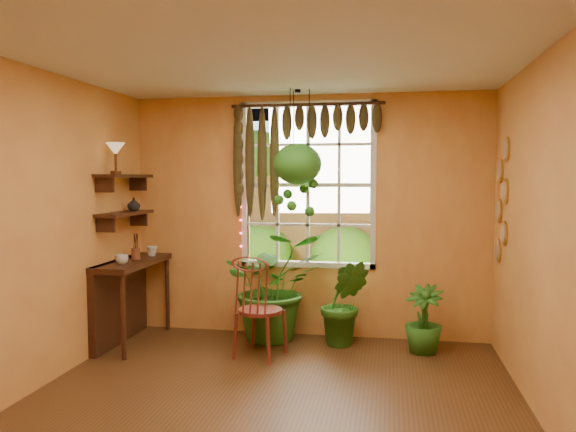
# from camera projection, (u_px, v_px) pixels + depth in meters

# --- Properties ---
(floor) EXTENTS (4.50, 4.50, 0.00)m
(floor) POSITION_uv_depth(u_px,v_px,m) (264.00, 417.00, 4.18)
(floor) COLOR #503116
(floor) RESTS_ON ground
(ceiling) EXTENTS (4.50, 4.50, 0.00)m
(ceiling) POSITION_uv_depth(u_px,v_px,m) (262.00, 49.00, 3.99)
(ceiling) COLOR silver
(ceiling) RESTS_ON wall_back
(wall_back) EXTENTS (4.00, 0.00, 4.00)m
(wall_back) POSITION_uv_depth(u_px,v_px,m) (308.00, 216.00, 6.29)
(wall_back) COLOR #E3A14D
(wall_back) RESTS_ON floor
(wall_left) EXTENTS (0.00, 4.50, 4.50)m
(wall_left) POSITION_uv_depth(u_px,v_px,m) (17.00, 233.00, 4.44)
(wall_left) COLOR #E3A14D
(wall_left) RESTS_ON floor
(wall_right) EXTENTS (0.00, 4.50, 4.50)m
(wall_right) POSITION_uv_depth(u_px,v_px,m) (556.00, 243.00, 3.73)
(wall_right) COLOR #E3A14D
(wall_right) RESTS_ON floor
(window) EXTENTS (1.52, 0.10, 1.86)m
(window) POSITION_uv_depth(u_px,v_px,m) (308.00, 185.00, 6.30)
(window) COLOR silver
(window) RESTS_ON wall_back
(valance_vine) EXTENTS (1.70, 0.12, 1.10)m
(valance_vine) POSITION_uv_depth(u_px,v_px,m) (299.00, 133.00, 6.16)
(valance_vine) COLOR #3B1D10
(valance_vine) RESTS_ON window
(string_lights) EXTENTS (0.03, 0.03, 1.54)m
(string_lights) POSITION_uv_depth(u_px,v_px,m) (240.00, 180.00, 6.34)
(string_lights) COLOR #FF2633
(string_lights) RESTS_ON window
(wall_plates) EXTENTS (0.04, 0.32, 1.10)m
(wall_plates) POSITION_uv_depth(u_px,v_px,m) (501.00, 202.00, 5.48)
(wall_plates) COLOR #F4EBC7
(wall_plates) RESTS_ON wall_right
(counter_ledge) EXTENTS (0.40, 1.20, 0.90)m
(counter_ledge) POSITION_uv_depth(u_px,v_px,m) (124.00, 292.00, 6.05)
(counter_ledge) COLOR #3B1D10
(counter_ledge) RESTS_ON floor
(shelf_lower) EXTENTS (0.25, 0.90, 0.04)m
(shelf_lower) POSITION_uv_depth(u_px,v_px,m) (125.00, 214.00, 5.99)
(shelf_lower) COLOR #3B1D10
(shelf_lower) RESTS_ON wall_left
(shelf_upper) EXTENTS (0.25, 0.90, 0.04)m
(shelf_upper) POSITION_uv_depth(u_px,v_px,m) (124.00, 176.00, 5.96)
(shelf_upper) COLOR #3B1D10
(shelf_upper) RESTS_ON wall_left
(backyard) EXTENTS (14.00, 10.00, 12.00)m
(backyard) POSITION_uv_depth(u_px,v_px,m) (355.00, 203.00, 10.79)
(backyard) COLOR #265418
(backyard) RESTS_ON ground
(windsor_chair) EXTENTS (0.54, 0.56, 1.17)m
(windsor_chair) POSITION_uv_depth(u_px,v_px,m) (259.00, 323.00, 5.56)
(windsor_chair) COLOR maroon
(windsor_chair) RESTS_ON floor
(potted_plant_left) EXTENTS (1.35, 1.26, 1.20)m
(potted_plant_left) POSITION_uv_depth(u_px,v_px,m) (274.00, 285.00, 6.15)
(potted_plant_left) COLOR #1A5015
(potted_plant_left) RESTS_ON floor
(potted_plant_mid) EXTENTS (0.53, 0.44, 0.92)m
(potted_plant_mid) POSITION_uv_depth(u_px,v_px,m) (344.00, 303.00, 5.94)
(potted_plant_mid) COLOR #1A5015
(potted_plant_mid) RESTS_ON floor
(potted_plant_right) EXTENTS (0.50, 0.50, 0.69)m
(potted_plant_right) POSITION_uv_depth(u_px,v_px,m) (424.00, 319.00, 5.71)
(potted_plant_right) COLOR #1A5015
(potted_plant_right) RESTS_ON floor
(hanging_basket) EXTENTS (0.51, 0.51, 1.34)m
(hanging_basket) POSITION_uv_depth(u_px,v_px,m) (298.00, 167.00, 5.87)
(hanging_basket) COLOR black
(hanging_basket) RESTS_ON ceiling
(cup_a) EXTENTS (0.16, 0.16, 0.10)m
(cup_a) POSITION_uv_depth(u_px,v_px,m) (122.00, 259.00, 5.72)
(cup_a) COLOR silver
(cup_a) RESTS_ON counter_ledge
(cup_b) EXTENTS (0.14, 0.14, 0.11)m
(cup_b) POSITION_uv_depth(u_px,v_px,m) (152.00, 251.00, 6.30)
(cup_b) COLOR beige
(cup_b) RESTS_ON counter_ledge
(brush_jar) EXTENTS (0.10, 0.10, 0.35)m
(brush_jar) POSITION_uv_depth(u_px,v_px,m) (136.00, 246.00, 6.08)
(brush_jar) COLOR brown
(brush_jar) RESTS_ON counter_ledge
(shelf_vase) EXTENTS (0.17, 0.17, 0.15)m
(shelf_vase) POSITION_uv_depth(u_px,v_px,m) (134.00, 204.00, 6.18)
(shelf_vase) COLOR #B2AD99
(shelf_vase) RESTS_ON shelf_lower
(tiffany_lamp) EXTENTS (0.19, 0.19, 0.32)m
(tiffany_lamp) POSITION_uv_depth(u_px,v_px,m) (116.00, 151.00, 5.73)
(tiffany_lamp) COLOR #562F18
(tiffany_lamp) RESTS_ON shelf_upper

